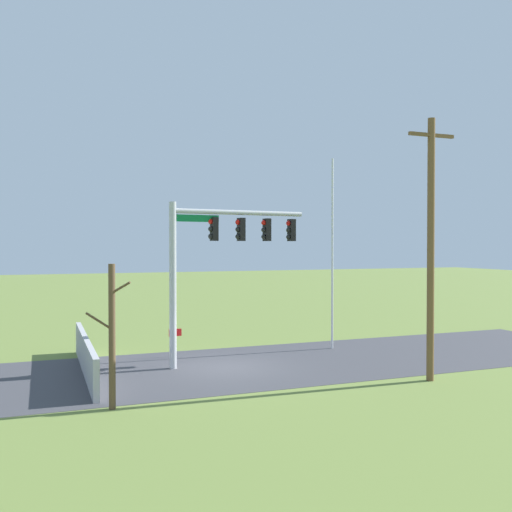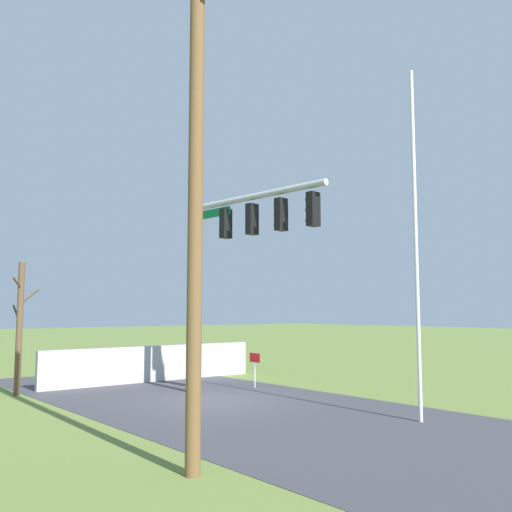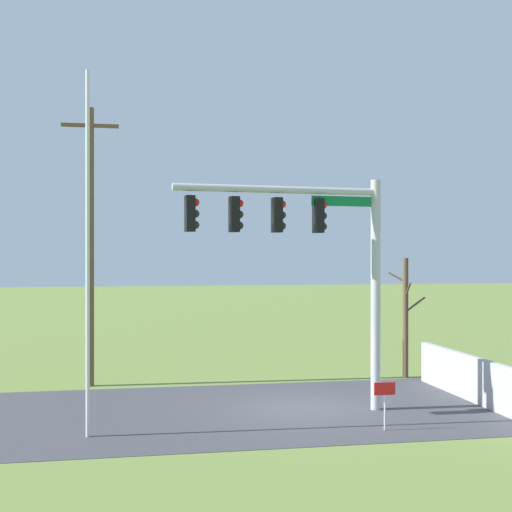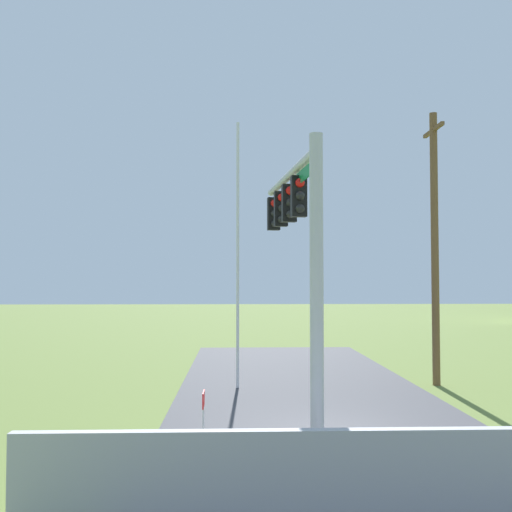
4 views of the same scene
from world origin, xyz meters
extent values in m
plane|color=olive|center=(0.00, 0.00, 0.00)|extent=(160.00, 160.00, 0.00)
cube|color=#3D3D42|center=(-4.00, 0.00, 0.01)|extent=(28.00, 8.00, 0.01)
cube|color=#B7B5AD|center=(3.06, -0.52, 0.00)|extent=(6.00, 6.00, 0.01)
cube|color=#A8A8AD|center=(5.33, -0.97, 0.68)|extent=(0.20, 8.93, 1.37)
cylinder|color=#B2B5BA|center=(2.06, -0.52, 3.29)|extent=(0.28, 0.28, 6.58)
cylinder|color=#B2B5BA|center=(-0.86, -0.81, 6.23)|extent=(5.85, 0.77, 0.20)
cube|color=#0F7238|center=(1.01, -0.63, 5.95)|extent=(1.79, 0.20, 0.28)
cube|color=black|center=(0.31, -0.69, 5.53)|extent=(0.27, 0.38, 0.96)
sphere|color=red|center=(0.46, -0.68, 5.83)|extent=(0.22, 0.22, 0.22)
sphere|color=black|center=(0.46, -0.68, 5.53)|extent=(0.22, 0.22, 0.22)
sphere|color=black|center=(0.46, -0.68, 5.23)|extent=(0.22, 0.22, 0.22)
cube|color=black|center=(-0.90, -0.81, 5.53)|extent=(0.27, 0.38, 0.96)
sphere|color=red|center=(-0.75, -0.80, 5.83)|extent=(0.22, 0.22, 0.22)
sphere|color=black|center=(-0.75, -0.80, 5.53)|extent=(0.22, 0.22, 0.22)
sphere|color=black|center=(-0.75, -0.80, 5.23)|extent=(0.22, 0.22, 0.22)
cube|color=black|center=(-2.10, -0.93, 5.53)|extent=(0.27, 0.38, 0.96)
sphere|color=red|center=(-1.95, -0.91, 5.83)|extent=(0.22, 0.22, 0.22)
sphere|color=black|center=(-1.95, -0.91, 5.53)|extent=(0.22, 0.22, 0.22)
sphere|color=black|center=(-1.95, -0.91, 5.23)|extent=(0.22, 0.22, 0.22)
cube|color=black|center=(-3.31, -1.05, 5.53)|extent=(0.27, 0.38, 0.96)
sphere|color=red|center=(-3.16, -1.03, 5.83)|extent=(0.22, 0.22, 0.22)
sphere|color=black|center=(-3.16, -1.03, 5.53)|extent=(0.22, 0.22, 0.22)
sphere|color=black|center=(-3.16, -1.03, 5.23)|extent=(0.22, 0.22, 0.22)
cylinder|color=silver|center=(-5.89, -2.09, 4.47)|extent=(0.10, 0.10, 8.94)
cylinder|color=brown|center=(-6.15, 4.71, 4.70)|extent=(0.26, 0.26, 9.41)
cylinder|color=brown|center=(4.95, 4.22, 2.16)|extent=(0.20, 0.20, 4.32)
cylinder|color=brown|center=(5.31, 4.22, 2.63)|extent=(0.78, 0.07, 0.57)
cylinder|color=brown|center=(4.71, 4.42, 3.62)|extent=(0.54, 0.47, 0.39)
cylinder|color=brown|center=(4.92, 3.94, 3.19)|extent=(0.12, 0.61, 0.55)
cylinder|color=silver|center=(1.44, -2.84, 0.45)|extent=(0.04, 0.04, 0.90)
cube|color=red|center=(1.44, -2.84, 1.06)|extent=(0.56, 0.02, 0.32)
camera|label=1|loc=(6.90, 21.23, 4.86)|focal=39.41mm
camera|label=2|loc=(-14.17, 9.96, 2.69)|focal=39.36mm
camera|label=3|loc=(-5.02, -19.64, 4.45)|focal=49.33mm
camera|label=4|loc=(14.14, -2.19, 3.54)|focal=41.89mm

